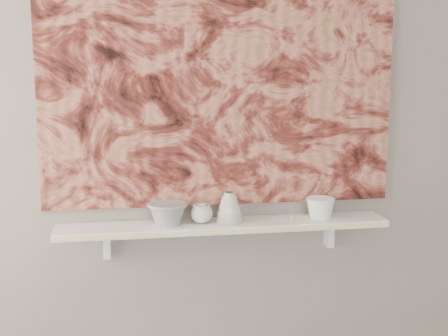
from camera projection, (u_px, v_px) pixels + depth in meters
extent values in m
plane|color=gray|center=(220.00, 121.00, 2.65)|extent=(3.60, 0.00, 3.60)
cube|color=white|center=(224.00, 226.00, 2.63)|extent=(1.40, 0.18, 0.03)
cube|color=beige|center=(227.00, 232.00, 2.54)|extent=(1.40, 0.01, 0.02)
cube|color=white|center=(107.00, 244.00, 2.63)|extent=(0.03, 0.06, 0.12)
cube|color=white|center=(329.00, 233.00, 2.79)|extent=(0.03, 0.06, 0.12)
cube|color=maroon|center=(220.00, 76.00, 2.60)|extent=(1.50, 0.02, 1.10)
cube|color=black|center=(323.00, 147.00, 2.72)|extent=(0.09, 0.00, 0.08)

